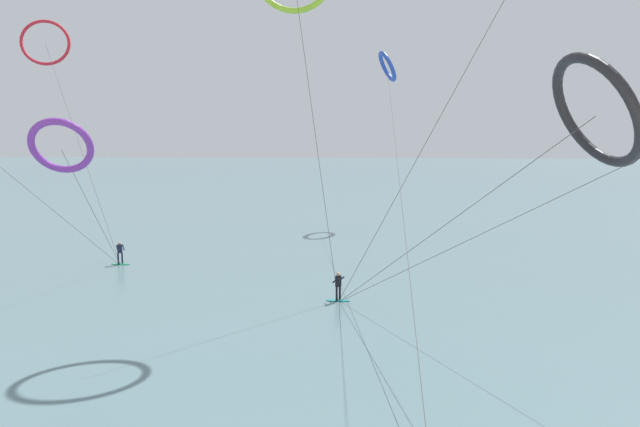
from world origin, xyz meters
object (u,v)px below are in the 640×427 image
surfer_teal (338,288)px  kite_violet (61,146)px  surfer_emerald (120,254)px  kite_cobalt (387,67)px  kite_crimson (45,43)px  kite_charcoal (595,111)px

surfer_teal → kite_violet: 17.49m
surfer_emerald → kite_violet: 11.86m
surfer_teal → kite_cobalt: kite_cobalt is taller
surfer_teal → kite_crimson: size_ratio=0.09×
surfer_emerald → kite_cobalt: size_ratio=0.03×
kite_crimson → kite_cobalt: bearing=-1.8°
kite_crimson → surfer_emerald: bearing=-66.4°
surfer_teal → kite_crimson: 38.30m
kite_crimson → kite_charcoal: bearing=-62.7°
surfer_emerald → kite_cobalt: kite_cobalt is taller
surfer_emerald → surfer_teal: size_ratio=1.00×
kite_charcoal → kite_violet: (-23.69, 13.25, -1.42)m
surfer_teal → kite_cobalt: 34.18m
kite_cobalt → surfer_teal: bearing=162.9°
surfer_emerald → kite_charcoal: 34.13m
kite_violet → kite_cobalt: bearing=-132.0°
kite_charcoal → kite_violet: size_ratio=1.52×
kite_charcoal → surfer_teal: bearing=19.0°
kite_cobalt → kite_charcoal: 44.67m
surfer_emerald → kite_charcoal: bearing=103.4°
kite_crimson → kite_violet: kite_crimson is taller
kite_crimson → kite_charcoal: (35.79, -34.37, -7.40)m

